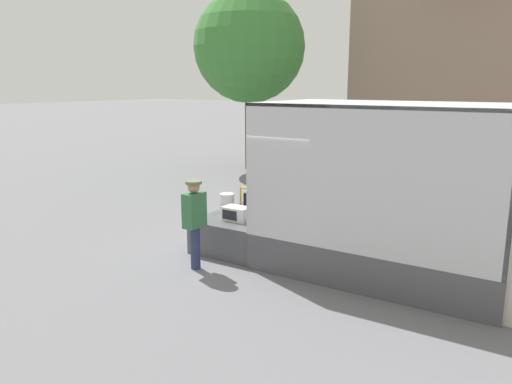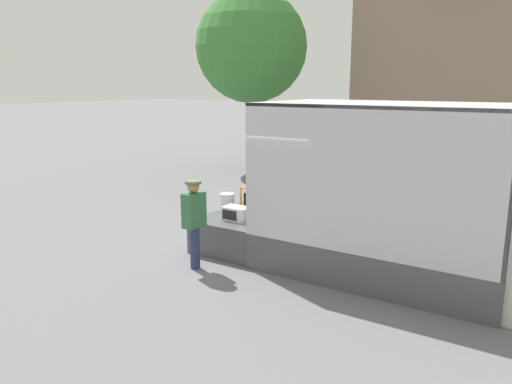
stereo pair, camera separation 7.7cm
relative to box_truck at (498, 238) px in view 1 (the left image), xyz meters
name	(u,v)px [view 1 (the left image)]	position (x,y,z in m)	size (l,w,h in m)	color
ground_plane	(279,251)	(-4.06, 0.00, -0.96)	(160.00, 160.00, 0.00)	slate
box_truck	(498,238)	(0.00, 0.00, 0.00)	(6.71, 2.45, 3.08)	silver
tailgate_deck	(249,229)	(-4.81, 0.00, -0.62)	(1.50, 2.33, 0.68)	#4C4C51
microwave	(237,214)	(-4.74, -0.56, -0.14)	(0.54, 0.36, 0.28)	white
portable_generator	(260,201)	(-4.80, 0.42, -0.08)	(0.73, 0.49, 0.53)	black
orange_bucket	(227,202)	(-5.37, -0.04, -0.09)	(0.31, 0.31, 0.38)	silver
worker_person	(194,216)	(-4.87, -1.74, 0.06)	(0.30, 0.44, 1.68)	navy
house_backdrop	(482,40)	(-2.74, 13.65, 4.14)	(8.95, 6.89, 10.02)	gray
street_tree	(249,47)	(-10.30, 8.29, 3.85)	(4.36, 4.36, 7.01)	brown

